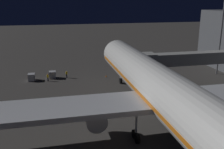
{
  "coord_description": "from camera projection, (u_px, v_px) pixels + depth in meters",
  "views": [
    {
      "loc": [
        14.08,
        39.37,
        18.06
      ],
      "look_at": [
        3.0,
        -9.57,
        3.5
      ],
      "focal_mm": 41.63,
      "sensor_mm": 36.0,
      "label": 1
    }
  ],
  "objects": [
    {
      "name": "airliner_at_gate",
      "position": [
        172.0,
        99.0,
        32.6
      ],
      "size": [
        56.36,
        65.32,
        20.22
      ],
      "color": "silver",
      "rests_on": "ground_plane"
    },
    {
      "name": "ground_crew_near_nose_gear",
      "position": [
        67.0,
        74.0,
        61.77
      ],
      "size": [
        0.4,
        0.4,
        1.8
      ],
      "color": "black",
      "rests_on": "ground_plane"
    },
    {
      "name": "apron_floodlight_mast",
      "position": [
        222.0,
        29.0,
        62.27
      ],
      "size": [
        2.9,
        0.5,
        19.59
      ],
      "color": "#59595E",
      "rests_on": "ground_plane"
    },
    {
      "name": "jet_bridge",
      "position": [
        182.0,
        59.0,
        54.11
      ],
      "size": [
        21.93,
        3.4,
        7.61
      ],
      "color": "#9E9E99",
      "rests_on": "ground_plane"
    },
    {
      "name": "baggage_container_mid_row",
      "position": [
        52.0,
        75.0,
        61.63
      ],
      "size": [
        1.58,
        1.61,
        1.68
      ],
      "primitive_type": "cube",
      "color": "#B7BABF",
      "rests_on": "ground_plane"
    },
    {
      "name": "baggage_container_near_belt",
      "position": [
        32.0,
        77.0,
        59.83
      ],
      "size": [
        1.55,
        1.88,
        1.61
      ],
      "primitive_type": "cube",
      "color": "#B7BABF",
      "rests_on": "ground_plane"
    },
    {
      "name": "ground_plane",
      "position": [
        141.0,
        108.0,
        44.89
      ],
      "size": [
        320.0,
        320.0,
        0.0
      ],
      "primitive_type": "plane",
      "color": "#383533"
    },
    {
      "name": "traffic_cone_nose_starboard",
      "position": [
        106.0,
        76.0,
        62.68
      ],
      "size": [
        0.36,
        0.36,
        0.55
      ],
      "primitive_type": "cone",
      "color": "orange",
      "rests_on": "ground_plane"
    },
    {
      "name": "ground_crew_marshaller_fwd",
      "position": [
        48.0,
        77.0,
        59.33
      ],
      "size": [
        0.4,
        0.4,
        1.74
      ],
      "color": "black",
      "rests_on": "ground_plane"
    },
    {
      "name": "traffic_cone_nose_port",
      "position": [
        124.0,
        75.0,
        63.61
      ],
      "size": [
        0.36,
        0.36,
        0.55
      ],
      "primitive_type": "cone",
      "color": "orange",
      "rests_on": "ground_plane"
    }
  ]
}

